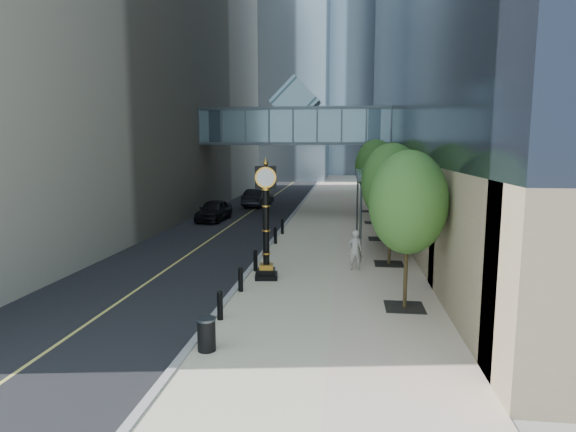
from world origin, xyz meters
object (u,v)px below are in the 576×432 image
(street_clock, at_px, (266,228))
(car_far, at_px, (258,198))
(trash_bin, at_px, (207,335))
(pedestrian, at_px, (355,250))
(car_near, at_px, (214,210))

(street_clock, bearing_deg, car_far, 93.86)
(trash_bin, bearing_deg, pedestrian, 65.77)
(trash_bin, xyz_separation_m, car_far, (-4.61, 33.32, 0.36))
(trash_bin, distance_m, car_near, 24.69)
(trash_bin, relative_size, car_far, 0.17)
(car_near, relative_size, car_far, 0.93)
(street_clock, distance_m, car_far, 26.18)
(pedestrian, relative_size, car_far, 0.37)
(trash_bin, xyz_separation_m, pedestrian, (4.35, 9.66, 0.49))
(car_near, bearing_deg, street_clock, -64.23)
(car_far, bearing_deg, street_clock, 107.79)
(street_clock, xyz_separation_m, car_far, (-5.06, 25.65, -1.42))
(street_clock, distance_m, car_near, 17.63)
(street_clock, height_order, trash_bin, street_clock)
(trash_bin, relative_size, car_near, 0.19)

